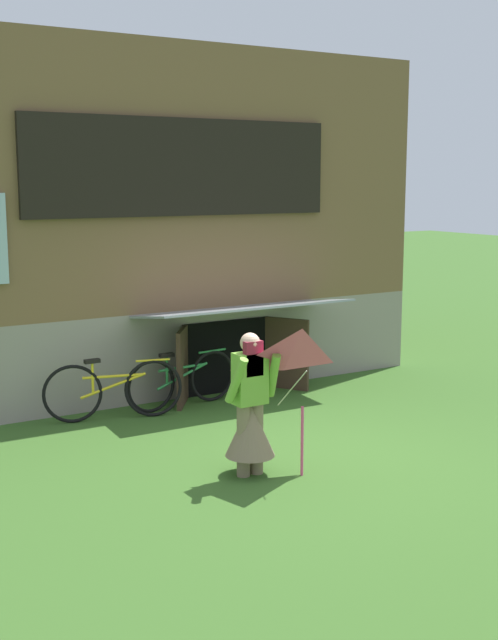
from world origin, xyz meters
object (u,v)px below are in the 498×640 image
at_px(kite, 302,367).
at_px(person, 250,416).
at_px(bicycle_green, 182,380).
at_px(bicycle_yellow, 113,390).

bearing_deg(kite, person, 119.85).
xyz_separation_m(kite, bicycle_green, (0.29, 3.24, -0.85)).
xyz_separation_m(person, kite, (0.29, -0.51, 0.59)).
xyz_separation_m(kite, bicycle_yellow, (-0.75, 3.14, -0.83)).
bearing_deg(bicycle_green, kite, -100.75).
height_order(kite, bicycle_green, kite).
relative_size(person, bicycle_yellow, 0.87).
relative_size(kite, bicycle_green, 0.89).
xyz_separation_m(person, bicycle_green, (0.58, 2.74, -0.26)).
relative_size(person, kite, 1.00).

